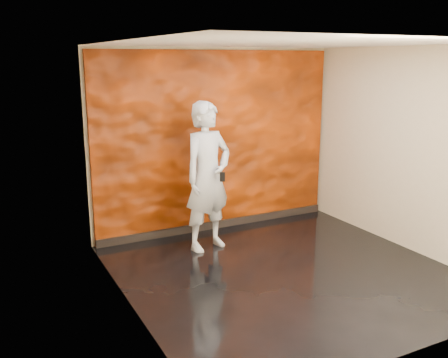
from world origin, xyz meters
TOP-DOWN VIEW (x-y plane):
  - room at (0.00, 0.00)m, footprint 4.02×4.02m
  - feature_wall at (0.00, 1.96)m, footprint 3.90×0.06m
  - baseboard at (0.00, 1.92)m, footprint 3.90×0.04m
  - man at (-0.51, 1.23)m, footprint 0.86×0.67m
  - phone at (-0.42, 0.95)m, footprint 0.07×0.04m

SIDE VIEW (x-z plane):
  - baseboard at x=0.00m, z-range 0.00..0.12m
  - man at x=-0.51m, z-range 0.00..2.08m
  - phone at x=-0.42m, z-range 1.02..1.15m
  - feature_wall at x=0.00m, z-range 0.00..2.75m
  - room at x=0.00m, z-range -0.01..2.81m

